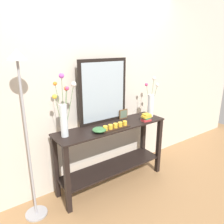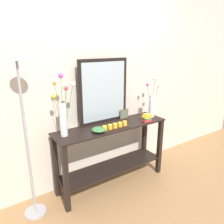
% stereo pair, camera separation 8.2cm
% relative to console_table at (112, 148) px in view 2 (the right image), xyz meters
% --- Properties ---
extents(ground_plane, '(7.00, 6.00, 0.02)m').
position_rel_console_table_xyz_m(ground_plane, '(0.00, 0.00, -0.53)').
color(ground_plane, '#997047').
extents(wall_back, '(6.40, 0.08, 2.70)m').
position_rel_console_table_xyz_m(wall_back, '(0.00, 0.32, 0.83)').
color(wall_back, beige).
rests_on(wall_back, ground).
extents(console_table, '(1.51, 0.40, 0.84)m').
position_rel_console_table_xyz_m(console_table, '(0.00, 0.00, 0.00)').
color(console_table, black).
rests_on(console_table, ground).
extents(mirror_leaning, '(0.70, 0.03, 0.82)m').
position_rel_console_table_xyz_m(mirror_leaning, '(-0.01, 0.17, 0.73)').
color(mirror_leaning, black).
rests_on(mirror_leaning, console_table).
extents(tall_vase_left, '(0.25, 0.15, 0.71)m').
position_rel_console_table_xyz_m(tall_vase_left, '(-0.62, 0.03, 0.60)').
color(tall_vase_left, silver).
rests_on(tall_vase_left, console_table).
extents(vase_right, '(0.14, 0.16, 0.56)m').
position_rel_console_table_xyz_m(vase_right, '(0.67, -0.01, 0.52)').
color(vase_right, silver).
rests_on(vase_right, console_table).
extents(candle_tray, '(0.39, 0.09, 0.07)m').
position_rel_console_table_xyz_m(candle_tray, '(-0.03, -0.11, 0.35)').
color(candle_tray, '#382316').
rests_on(candle_tray, console_table).
extents(picture_frame_small, '(0.14, 0.01, 0.13)m').
position_rel_console_table_xyz_m(picture_frame_small, '(0.29, 0.13, 0.39)').
color(picture_frame_small, brown).
rests_on(picture_frame_small, console_table).
extents(decorative_bowl, '(0.17, 0.17, 0.06)m').
position_rel_console_table_xyz_m(decorative_bowl, '(-0.25, -0.10, 0.35)').
color(decorative_bowl, '#38703D').
rests_on(decorative_bowl, console_table).
extents(book_stack, '(0.14, 0.10, 0.10)m').
position_rel_console_table_xyz_m(book_stack, '(0.48, -0.13, 0.37)').
color(book_stack, '#C63338').
rests_on(book_stack, console_table).
extents(floor_lamp, '(0.24, 0.24, 1.80)m').
position_rel_console_table_xyz_m(floor_lamp, '(-1.04, 0.01, 0.69)').
color(floor_lamp, '#9E9EA3').
rests_on(floor_lamp, ground).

